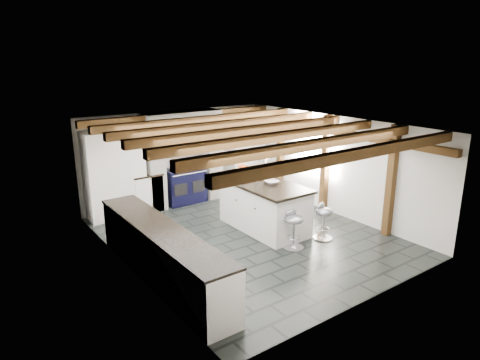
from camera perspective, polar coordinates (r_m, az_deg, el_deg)
ground at (r=8.91m, az=0.99°, el=-7.50°), size 6.00×6.00×0.00m
room_shell at (r=9.37m, az=-7.17°, el=0.49°), size 6.00×6.03×6.00m
range_cooker at (r=10.88m, az=-7.45°, el=-0.60°), size 1.00×0.63×0.99m
kitchen_island at (r=9.13m, az=3.23°, el=-3.43°), size 1.07×2.05×1.35m
bar_stool_near at (r=8.79m, az=11.05°, el=-4.89°), size 0.45×0.45×0.74m
bar_stool_far at (r=8.27m, az=7.15°, el=-5.99°), size 0.41×0.41×0.76m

